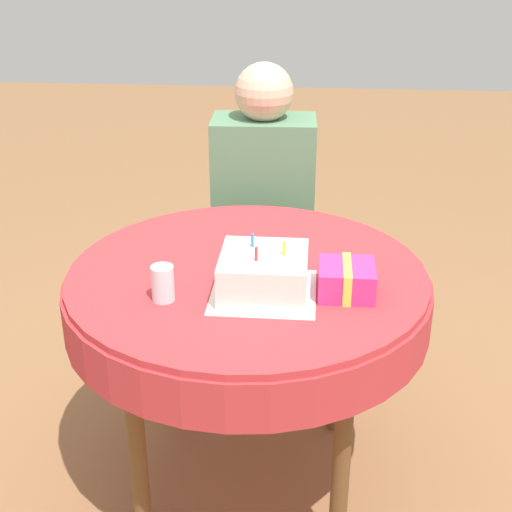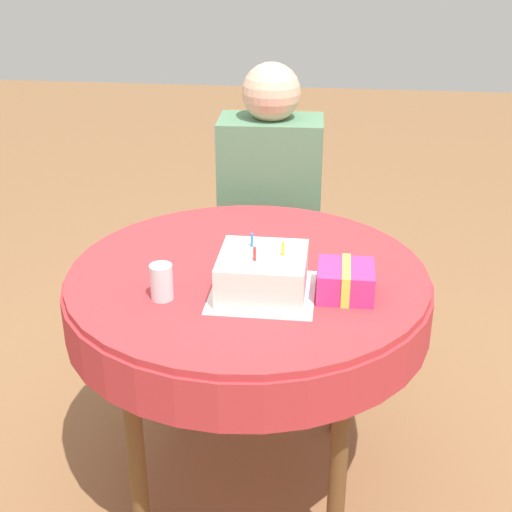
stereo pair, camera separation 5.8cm
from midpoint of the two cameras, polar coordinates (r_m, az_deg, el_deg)
name	(u,v)px [view 1 (the left image)]	position (r m, az deg, el deg)	size (l,w,h in m)	color
ground_plane	(249,476)	(2.46, -1.31, -17.21)	(12.00, 12.00, 0.00)	#8C603D
dining_table	(247,299)	(2.07, -1.49, -3.48)	(1.04, 1.04, 0.76)	#BC3338
chair	(264,231)	(2.87, 0.07, 2.02)	(0.40, 0.40, 0.99)	brown
person	(263,191)	(2.71, -0.02, 5.23)	(0.39, 0.34, 1.21)	#DBB293
napkin	(264,292)	(1.91, -0.25, -2.89)	(0.28, 0.28, 0.00)	white
birthday_cake	(264,273)	(1.89, -0.26, -1.40)	(0.23, 0.23, 0.15)	white
drinking_glass	(163,283)	(1.87, -8.35, -2.18)	(0.06, 0.06, 0.10)	silver
gift_box	(346,279)	(1.90, 6.38, -1.89)	(0.15, 0.15, 0.09)	#D13384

